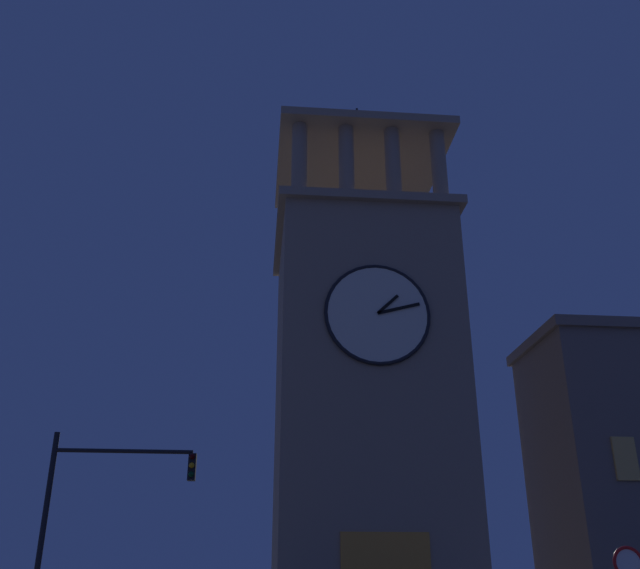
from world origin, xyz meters
The scene contains 2 objects.
clocktower centered at (-1.18, -2.40, 9.44)m, with size 8.19×8.60×25.46m.
traffic_signal_near centered at (7.95, 6.90, 4.16)m, with size 4.09×0.41×6.28m.
Camera 1 is at (3.50, 27.79, 2.16)m, focal length 39.60 mm.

